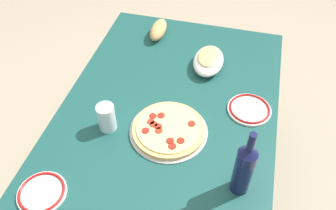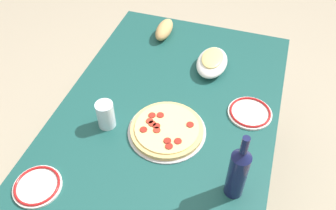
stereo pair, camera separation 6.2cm
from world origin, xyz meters
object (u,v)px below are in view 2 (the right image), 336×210
wine_bottle (238,172)px  water_glass (106,115)px  pepperoni_pizza (167,129)px  side_plate_near (250,113)px  bread_loaf (164,30)px  baked_pasta_dish (212,61)px  side_plate_far (37,186)px  dining_table (168,124)px

wine_bottle → water_glass: 0.60m
pepperoni_pizza → water_glass: 0.27m
side_plate_near → bread_loaf: (0.45, 0.55, 0.03)m
side_plate_near → bread_loaf: bearing=50.6°
water_glass → side_plate_near: bearing=-66.6°
wine_bottle → bread_loaf: wine_bottle is taller
pepperoni_pizza → baked_pasta_dish: (0.47, -0.09, 0.03)m
baked_pasta_dish → water_glass: 0.61m
baked_pasta_dish → bread_loaf: (0.20, 0.32, -0.00)m
pepperoni_pizza → side_plate_far: (-0.40, 0.38, -0.01)m
side_plate_far → bread_loaf: bearing=-7.9°
wine_bottle → bread_loaf: (0.86, 0.55, -0.09)m
baked_pasta_dish → side_plate_near: (-0.26, -0.23, -0.03)m
pepperoni_pizza → side_plate_far: pepperoni_pizza is taller
pepperoni_pizza → wine_bottle: wine_bottle is taller
baked_pasta_dish → side_plate_near: bearing=-137.6°
pepperoni_pizza → side_plate_near: (0.21, -0.32, -0.01)m
side_plate_near → bread_loaf: 0.71m
pepperoni_pizza → wine_bottle: 0.39m
pepperoni_pizza → water_glass: bearing=98.9°
baked_pasta_dish → water_glass: size_ratio=1.92×
baked_pasta_dish → pepperoni_pizza: bearing=169.4°
water_glass → bread_loaf: 0.70m
dining_table → pepperoni_pizza: 0.17m
dining_table → wine_bottle: (-0.32, -0.35, 0.23)m
dining_table → pepperoni_pizza: size_ratio=4.25×
baked_pasta_dish → water_glass: water_glass is taller
baked_pasta_dish → side_plate_near: 0.35m
dining_table → baked_pasta_dish: bearing=-19.5°
side_plate_far → bread_loaf: 1.07m
water_glass → pepperoni_pizza: bearing=-81.1°
pepperoni_pizza → bread_loaf: bearing=19.1°
side_plate_near → side_plate_far: same height
dining_table → side_plate_far: 0.64m
pepperoni_pizza → side_plate_near: bearing=-56.8°
water_glass → wine_bottle: bearing=-104.8°
dining_table → pepperoni_pizza: pepperoni_pizza is taller
dining_table → side_plate_far: bearing=146.9°
dining_table → water_glass: bearing=126.2°
dining_table → wine_bottle: wine_bottle is taller
dining_table → side_plate_far: size_ratio=7.84×
pepperoni_pizza → baked_pasta_dish: 0.48m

